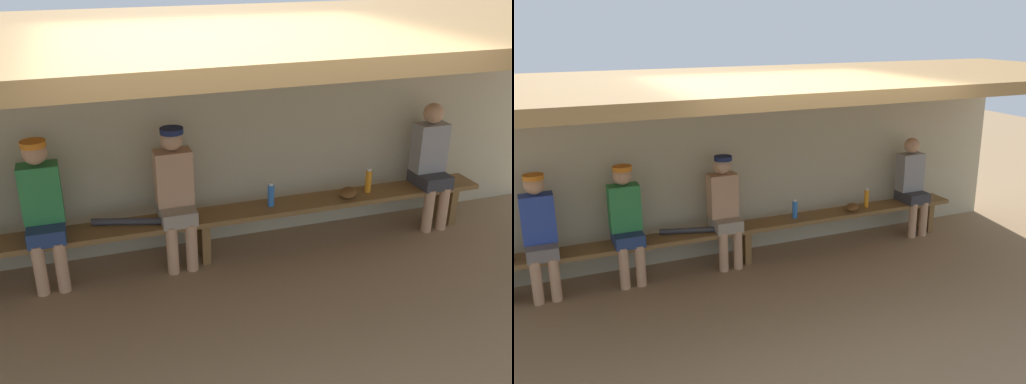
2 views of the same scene
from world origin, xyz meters
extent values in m
plane|color=#8C6D4C|center=(0.00, 0.00, 0.00)|extent=(24.00, 24.00, 0.00)
cube|color=#B7AD8C|center=(0.00, 2.00, 1.10)|extent=(8.00, 0.20, 2.20)
cube|color=olive|center=(0.00, 0.70, 2.26)|extent=(8.00, 2.80, 0.12)
cube|color=brown|center=(0.00, 1.55, 0.43)|extent=(6.00, 0.36, 0.05)
cube|color=brown|center=(0.00, 1.55, 0.21)|extent=(0.08, 0.29, 0.41)
cube|color=brown|center=(2.75, 1.55, 0.21)|extent=(0.08, 0.29, 0.41)
cube|color=navy|center=(-1.40, 1.53, 0.53)|extent=(0.32, 0.40, 0.14)
cylinder|color=tan|center=(-1.49, 1.37, 0.24)|extent=(0.11, 0.11, 0.48)
cylinder|color=tan|center=(-1.31, 1.37, 0.24)|extent=(0.11, 0.11, 0.48)
cube|color=#2D8442|center=(-1.40, 1.61, 0.86)|extent=(0.34, 0.20, 0.52)
sphere|color=tan|center=(-1.40, 1.61, 1.23)|extent=(0.21, 0.21, 0.21)
cylinder|color=orange|center=(-1.40, 1.57, 1.32)|extent=(0.21, 0.21, 0.05)
cube|color=#333338|center=(2.49, 1.53, 0.53)|extent=(0.32, 0.40, 0.14)
cylinder|color=tan|center=(2.40, 1.37, 0.24)|extent=(0.11, 0.11, 0.48)
cylinder|color=tan|center=(2.58, 1.37, 0.24)|extent=(0.11, 0.11, 0.48)
cube|color=gray|center=(2.49, 1.61, 0.86)|extent=(0.34, 0.20, 0.52)
sphere|color=tan|center=(2.49, 1.61, 1.23)|extent=(0.21, 0.21, 0.21)
cube|color=gray|center=(-0.24, 1.53, 0.53)|extent=(0.32, 0.40, 0.14)
cylinder|color=tan|center=(-0.33, 1.37, 0.24)|extent=(0.11, 0.11, 0.48)
cylinder|color=tan|center=(-0.15, 1.37, 0.24)|extent=(0.11, 0.11, 0.48)
cube|color=tan|center=(-0.24, 1.61, 0.86)|extent=(0.34, 0.20, 0.52)
sphere|color=tan|center=(-0.24, 1.61, 1.23)|extent=(0.21, 0.21, 0.21)
cylinder|color=#19234C|center=(-0.24, 1.57, 1.32)|extent=(0.21, 0.21, 0.05)
cylinder|color=blue|center=(0.70, 1.56, 0.57)|extent=(0.07, 0.07, 0.22)
cylinder|color=white|center=(0.70, 1.56, 0.69)|extent=(0.05, 0.05, 0.02)
cylinder|color=orange|center=(1.77, 1.57, 0.58)|extent=(0.06, 0.06, 0.24)
cylinder|color=white|center=(1.77, 1.57, 0.71)|extent=(0.04, 0.04, 0.02)
ellipsoid|color=brown|center=(1.52, 1.52, 0.51)|extent=(0.28, 0.29, 0.09)
cylinder|color=#333338|center=(-0.61, 1.55, 0.49)|extent=(0.82, 0.30, 0.07)
camera|label=1|loc=(-1.06, -3.33, 2.86)|focal=40.66mm
camera|label=2|loc=(-2.42, -4.63, 2.85)|focal=40.61mm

